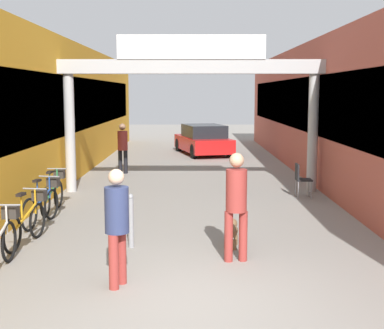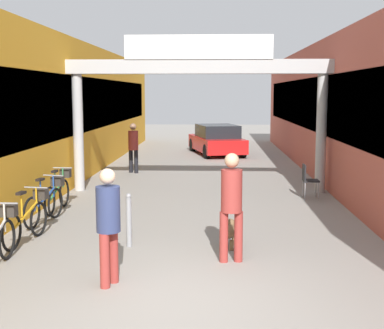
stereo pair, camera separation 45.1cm
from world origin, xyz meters
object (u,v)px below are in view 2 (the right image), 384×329
object	(u,v)px
bicycle_blue_third	(46,202)
bollard_post_metal	(129,220)
pedestrian_with_dog	(231,200)
pedestrian_companion	(108,219)
parked_car_red	(217,140)
bicycle_orange_second	(28,219)
bicycle_green_farthest	(59,192)
cafe_chair_black_nearer	(308,178)
pedestrian_carrying_crate	(133,145)
dog_on_leash	(229,231)

from	to	relation	value
bicycle_blue_third	bollard_post_metal	xyz separation A→B (m)	(2.04, -1.73, 0.05)
bicycle_blue_third	bollard_post_metal	size ratio (longest dim) A/B	1.73
pedestrian_with_dog	pedestrian_companion	xyz separation A→B (m)	(-1.76, -1.15, -0.06)
bicycle_blue_third	parked_car_red	distance (m)	13.36
bicycle_orange_second	bicycle_blue_third	world-z (taller)	same
pedestrian_companion	parked_car_red	size ratio (longest dim) A/B	0.39
bicycle_green_farthest	pedestrian_with_dog	bearing A→B (deg)	-43.26
bollard_post_metal	cafe_chair_black_nearer	bearing A→B (deg)	49.43
pedestrian_carrying_crate	bicycle_blue_third	xyz separation A→B (m)	(-0.75, -7.16, -0.54)
pedestrian_carrying_crate	parked_car_red	bearing A→B (deg)	63.29
dog_on_leash	parked_car_red	bearing A→B (deg)	90.78
pedestrian_companion	bicycle_blue_third	world-z (taller)	pedestrian_companion
dog_on_leash	parked_car_red	size ratio (longest dim) A/B	0.15
pedestrian_companion	bicycle_blue_third	size ratio (longest dim) A/B	1.00
dog_on_leash	cafe_chair_black_nearer	bearing A→B (deg)	64.57
bicycle_orange_second	cafe_chair_black_nearer	xyz separation A→B (m)	(5.83, 4.35, 0.10)
pedestrian_with_dog	parked_car_red	bearing A→B (deg)	90.78
pedestrian_carrying_crate	bicycle_orange_second	size ratio (longest dim) A/B	1.01
dog_on_leash	parked_car_red	distance (m)	14.51
dog_on_leash	bicycle_orange_second	xyz separation A→B (m)	(-3.68, 0.16, 0.15)
pedestrian_companion	bicycle_green_farthest	distance (m)	5.31
dog_on_leash	bollard_post_metal	size ratio (longest dim) A/B	0.67
dog_on_leash	bicycle_orange_second	world-z (taller)	bicycle_orange_second
pedestrian_with_dog	dog_on_leash	world-z (taller)	pedestrian_with_dog
pedestrian_companion	bicycle_blue_third	distance (m)	4.23
bicycle_green_farthest	parked_car_red	distance (m)	12.26
bicycle_green_farthest	bicycle_blue_third	bearing A→B (deg)	-85.94
parked_car_red	pedestrian_carrying_crate	bearing A→B (deg)	-116.71
bicycle_orange_second	bicycle_green_farthest	size ratio (longest dim) A/B	0.99
pedestrian_with_dog	bicycle_orange_second	distance (m)	3.87
bicycle_green_farthest	pedestrian_companion	bearing A→B (deg)	-65.99
dog_on_leash	bicycle_blue_third	xyz separation A→B (m)	(-3.82, 1.65, 0.15)
pedestrian_companion	dog_on_leash	xyz separation A→B (m)	(1.75, 2.00, -0.68)
bicycle_orange_second	dog_on_leash	bearing A→B (deg)	-2.52
dog_on_leash	bicycle_orange_second	size ratio (longest dim) A/B	0.39
pedestrian_carrying_crate	bicycle_blue_third	world-z (taller)	pedestrian_carrying_crate
bicycle_orange_second	bicycle_blue_third	size ratio (longest dim) A/B	1.00
pedestrian_companion	bicycle_orange_second	xyz separation A→B (m)	(-1.93, 2.16, -0.52)
bicycle_green_farthest	bollard_post_metal	size ratio (longest dim) A/B	1.75
pedestrian_with_dog	bicycle_orange_second	size ratio (longest dim) A/B	1.06
bollard_post_metal	pedestrian_carrying_crate	bearing A→B (deg)	98.22
bicycle_orange_second	pedestrian_with_dog	bearing A→B (deg)	-15.42
pedestrian_companion	parked_car_red	bearing A→B (deg)	84.62
bollard_post_metal	parked_car_red	distance (m)	14.67
pedestrian_with_dog	parked_car_red	distance (m)	15.37
pedestrian_companion	bicycle_green_farthest	xyz separation A→B (m)	(-2.15, 4.83, -0.52)
bicycle_blue_third	parked_car_red	size ratio (longest dim) A/B	0.39
pedestrian_with_dog	dog_on_leash	size ratio (longest dim) A/B	2.74
dog_on_leash	bicycle_green_farthest	distance (m)	4.82
bicycle_blue_third	bicycle_green_farthest	size ratio (longest dim) A/B	0.99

